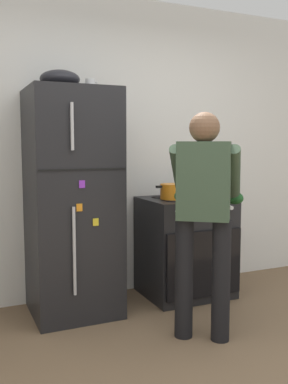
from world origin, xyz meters
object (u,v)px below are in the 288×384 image
at_px(mixing_bowl, 60,79).
at_px(red_pot, 173,191).
at_px(refrigerator, 72,203).
at_px(pepper_mill, 202,185).
at_px(stove_range, 186,247).
at_px(person_cook, 204,205).
at_px(coffee_mug, 91,85).

bearing_deg(mixing_bowl, red_pot, -2.94).
bearing_deg(refrigerator, pepper_mill, 8.42).
bearing_deg(pepper_mill, stove_range, -144.96).
distance_m(person_cook, mixing_bowl, 1.49).
distance_m(stove_range, coffee_mug, 1.67).
bearing_deg(mixing_bowl, refrigerator, -0.22).
bearing_deg(stove_range, red_pot, -166.08).
bearing_deg(mixing_bowl, stove_range, -0.52).
distance_m(red_pot, mixing_bowl, 1.34).
bearing_deg(refrigerator, person_cook, -49.07).
bearing_deg(person_cook, refrigerator, 130.93).
bearing_deg(mixing_bowl, pepper_mill, 7.95).
bearing_deg(red_pot, coffee_mug, 171.99).
bearing_deg(stove_range, pepper_mill, 35.04).
bearing_deg(pepper_mill, mixing_bowl, -172.05).
bearing_deg(red_pot, pepper_mill, 28.52).
bearing_deg(coffee_mug, red_pot, -8.01).
bearing_deg(mixing_bowl, person_cook, -46.10).
height_order(stove_range, person_cook, person_cook).
relative_size(refrigerator, stove_range, 2.01).
height_order(person_cook, pepper_mill, person_cook).
xyz_separation_m(red_pot, mixing_bowl, (-0.97, 0.05, 0.92)).
relative_size(refrigerator, mixing_bowl, 5.86).
distance_m(refrigerator, pepper_mill, 1.37).
height_order(person_cook, mixing_bowl, mixing_bowl).
distance_m(red_pot, coffee_mug, 1.15).
distance_m(stove_range, red_pot, 0.55).
height_order(red_pot, mixing_bowl, mixing_bowl).
distance_m(stove_range, person_cook, 1.03).
distance_m(refrigerator, mixing_bowl, 0.98).
xyz_separation_m(red_pot, coffee_mug, (-0.71, 0.10, 0.90)).
bearing_deg(stove_range, person_cook, -111.64).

